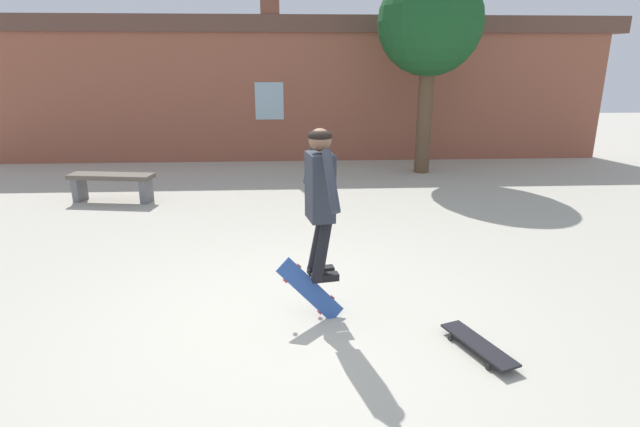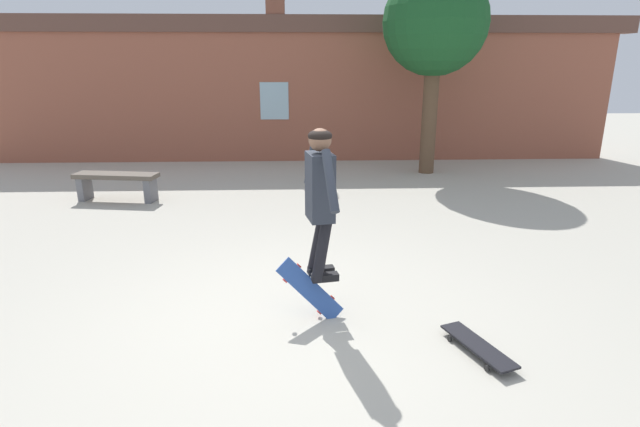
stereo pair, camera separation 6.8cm
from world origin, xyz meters
name	(u,v)px [view 1 (the left image)]	position (x,y,z in m)	size (l,w,h in m)	color
ground_plane	(292,320)	(0.00, 0.00, 0.00)	(40.00, 40.00, 0.00)	#B2AD9E
building_backdrop	(290,87)	(0.00, 8.44, 1.83)	(16.73, 0.52, 4.47)	#93513D
tree_right	(430,24)	(2.99, 6.72, 3.19)	(2.24, 2.24, 4.36)	brown
park_bench	(112,182)	(-3.22, 4.54, 0.36)	(1.54, 0.61, 0.51)	brown
skater	(320,192)	(0.29, 0.10, 1.27)	(0.33, 1.17, 1.46)	#282D38
skateboard_flipping	(310,290)	(0.19, 0.04, 0.30)	(0.67, 0.15, 0.68)	#2D519E
skateboard_resting	(478,344)	(1.63, -0.65, 0.07)	(0.47, 0.82, 0.08)	black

